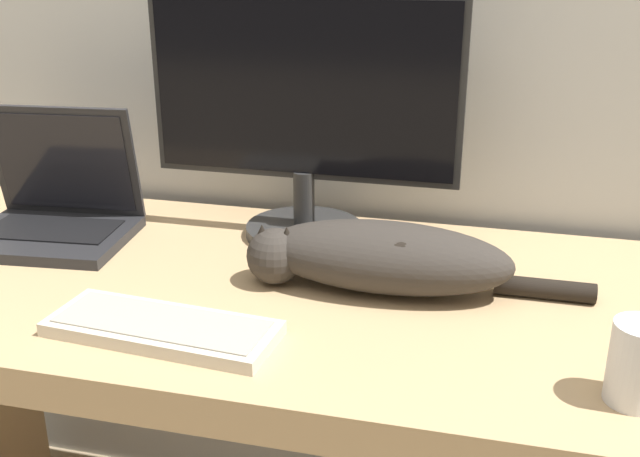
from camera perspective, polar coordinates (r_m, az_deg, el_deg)
The scene contains 6 objects.
desk at distance 1.31m, azimuth -3.00°, elevation -10.11°, with size 1.57×0.68×0.74m.
monitor at distance 1.36m, azimuth -1.26°, elevation 8.74°, with size 0.57×0.22×0.45m.
laptop at distance 1.49m, azimuth -19.60°, elevation 1.16°, with size 0.31×0.25×0.24m.
external_keyboard at distance 1.10m, azimuth -11.91°, elevation -7.43°, with size 0.34×0.15×0.02m.
cat at distance 1.19m, azimuth 4.48°, elevation -2.06°, with size 0.55×0.15×0.11m.
coffee_mug at distance 0.99m, azimuth 23.08°, elevation -9.44°, with size 0.07×0.07×0.10m.
Camera 1 is at (0.34, -0.73, 1.27)m, focal length 42.00 mm.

